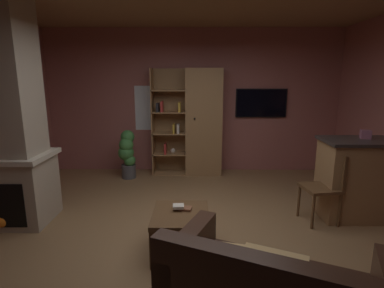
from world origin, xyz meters
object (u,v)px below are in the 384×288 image
at_px(tissue_box, 366,134).
at_px(wall_mounted_tv, 261,103).
at_px(coffee_table, 181,221).
at_px(dining_chair, 326,183).
at_px(stone_fireplace, 6,127).
at_px(table_book_0, 186,209).
at_px(bookshelf_cabinet, 199,123).
at_px(table_book_1, 178,206).
at_px(kitchen_bar_counter, 373,179).
at_px(potted_floor_plant, 127,153).

relative_size(tissue_box, wall_mounted_tv, 0.12).
distance_m(coffee_table, dining_chair, 2.00).
bearing_deg(stone_fireplace, table_book_0, -16.07).
bearing_deg(coffee_table, table_book_0, 52.34).
height_order(tissue_box, dining_chair, tissue_box).
bearing_deg(tissue_box, bookshelf_cabinet, 139.65).
xyz_separation_m(table_book_0, table_book_1, (-0.08, -0.01, 0.03)).
distance_m(kitchen_bar_counter, tissue_box, 0.61).
bearing_deg(bookshelf_cabinet, potted_floor_plant, -167.33).
bearing_deg(dining_chair, table_book_0, -159.15).
distance_m(stone_fireplace, dining_chair, 4.10).
bearing_deg(wall_mounted_tv, potted_floor_plant, -168.70).
relative_size(tissue_box, coffee_table, 0.18).
bearing_deg(coffee_table, tissue_box, 21.91).
distance_m(stone_fireplace, coffee_table, 2.47).
bearing_deg(tissue_box, coffee_table, -158.09).
height_order(coffee_table, table_book_1, table_book_1).
relative_size(stone_fireplace, dining_chair, 3.02).
distance_m(stone_fireplace, bookshelf_cabinet, 3.19).
height_order(coffee_table, table_book_0, table_book_0).
bearing_deg(table_book_1, bookshelf_cabinet, 84.73).
bearing_deg(table_book_1, table_book_0, 3.67).
xyz_separation_m(table_book_1, dining_chair, (1.87, 0.69, 0.03)).
bearing_deg(table_book_1, coffee_table, -69.05).
height_order(stone_fireplace, table_book_0, stone_fireplace).
xyz_separation_m(bookshelf_cabinet, potted_floor_plant, (-1.33, -0.30, -0.52)).
height_order(tissue_box, wall_mounted_tv, wall_mounted_tv).
relative_size(table_book_1, dining_chair, 0.13).
xyz_separation_m(table_book_0, wall_mounted_tv, (1.39, 2.93, 0.90)).
relative_size(table_book_0, potted_floor_plant, 0.12).
relative_size(kitchen_bar_counter, table_book_0, 12.36).
bearing_deg(coffee_table, stone_fireplace, 161.76).
height_order(table_book_0, potted_floor_plant, potted_floor_plant).
xyz_separation_m(coffee_table, wall_mounted_tv, (1.45, 3.01, 1.00)).
distance_m(bookshelf_cabinet, kitchen_bar_counter, 3.02).
xyz_separation_m(tissue_box, dining_chair, (-0.54, -0.20, -0.60)).
xyz_separation_m(coffee_table, potted_floor_plant, (-1.11, 2.49, 0.12)).
distance_m(coffee_table, potted_floor_plant, 2.73).
height_order(tissue_box, table_book_1, tissue_box).
height_order(coffee_table, dining_chair, dining_chair).
distance_m(kitchen_bar_counter, wall_mounted_tv, 2.52).
bearing_deg(table_book_1, stone_fireplace, 163.21).
distance_m(table_book_1, dining_chair, 1.99).
bearing_deg(coffee_table, kitchen_bar_counter, 19.40).
height_order(bookshelf_cabinet, table_book_1, bookshelf_cabinet).
xyz_separation_m(stone_fireplace, bookshelf_cabinet, (2.42, 2.07, -0.25)).
bearing_deg(stone_fireplace, coffee_table, -18.24).
bearing_deg(potted_floor_plant, kitchen_bar_counter, -23.90).
height_order(tissue_box, coffee_table, tissue_box).
xyz_separation_m(table_book_1, potted_floor_plant, (-1.08, 2.43, -0.02)).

